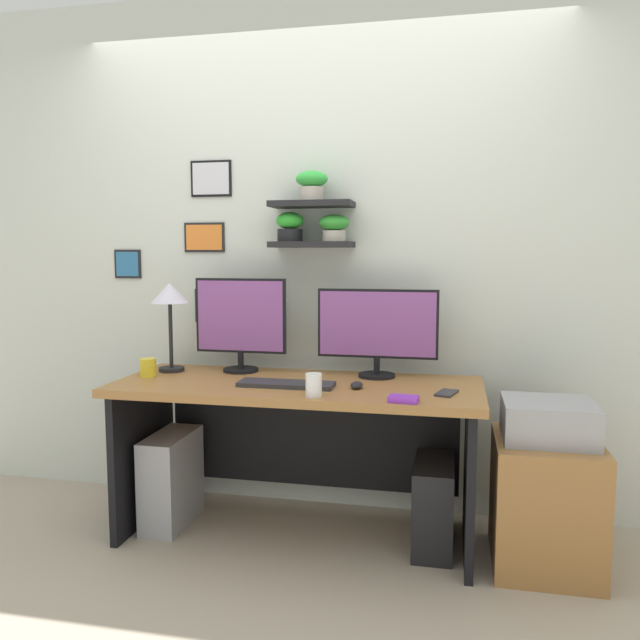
# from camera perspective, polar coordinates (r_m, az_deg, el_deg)

# --- Properties ---
(ground_plane) EXTENTS (8.00, 8.00, 0.00)m
(ground_plane) POSITION_cam_1_polar(r_m,az_deg,el_deg) (3.22, -2.04, -18.87)
(ground_plane) COLOR tan
(back_wall_assembly) EXTENTS (4.40, 0.24, 2.70)m
(back_wall_assembly) POSITION_cam_1_polar(r_m,az_deg,el_deg) (3.34, -0.36, 6.08)
(back_wall_assembly) COLOR silver
(back_wall_assembly) RESTS_ON ground
(desk) EXTENTS (1.72, 0.68, 0.75)m
(desk) POSITION_cam_1_polar(r_m,az_deg,el_deg) (3.08, -1.82, -9.24)
(desk) COLOR #9E6B38
(desk) RESTS_ON ground
(monitor_left) EXTENTS (0.48, 0.18, 0.48)m
(monitor_left) POSITION_cam_1_polar(r_m,az_deg,el_deg) (3.24, -7.19, -0.12)
(monitor_left) COLOR black
(monitor_left) RESTS_ON desk
(monitor_right) EXTENTS (0.59, 0.18, 0.43)m
(monitor_right) POSITION_cam_1_polar(r_m,az_deg,el_deg) (3.09, 5.21, -0.78)
(monitor_right) COLOR black
(monitor_right) RESTS_ON desk
(keyboard) EXTENTS (0.44, 0.14, 0.02)m
(keyboard) POSITION_cam_1_polar(r_m,az_deg,el_deg) (2.90, -3.07, -5.81)
(keyboard) COLOR #2D2D33
(keyboard) RESTS_ON desk
(computer_mouse) EXTENTS (0.06, 0.09, 0.03)m
(computer_mouse) POSITION_cam_1_polar(r_m,az_deg,el_deg) (2.85, 3.34, -5.91)
(computer_mouse) COLOR black
(computer_mouse) RESTS_ON desk
(desk_lamp) EXTENTS (0.19, 0.19, 0.46)m
(desk_lamp) POSITION_cam_1_polar(r_m,az_deg,el_deg) (3.30, -13.44, 1.74)
(desk_lamp) COLOR black
(desk_lamp) RESTS_ON desk
(cell_phone) EXTENTS (0.11, 0.15, 0.01)m
(cell_phone) POSITION_cam_1_polar(r_m,az_deg,el_deg) (2.79, 11.39, -6.50)
(cell_phone) COLOR #2D2D33
(cell_phone) RESTS_ON desk
(coffee_mug) EXTENTS (0.08, 0.08, 0.09)m
(coffee_mug) POSITION_cam_1_polar(r_m,az_deg,el_deg) (3.22, -15.30, -4.17)
(coffee_mug) COLOR yellow
(coffee_mug) RESTS_ON desk
(pen_cup) EXTENTS (0.07, 0.07, 0.10)m
(pen_cup) POSITION_cam_1_polar(r_m,az_deg,el_deg) (2.68, -0.58, -5.91)
(pen_cup) COLOR white
(pen_cup) RESTS_ON desk
(scissors_tray) EXTENTS (0.13, 0.09, 0.02)m
(scissors_tray) POSITION_cam_1_polar(r_m,az_deg,el_deg) (2.62, 7.56, -7.10)
(scissors_tray) COLOR purple
(scissors_tray) RESTS_ON desk
(drawer_cabinet) EXTENTS (0.44, 0.50, 0.56)m
(drawer_cabinet) POSITION_cam_1_polar(r_m,az_deg,el_deg) (3.01, 19.71, -15.28)
(drawer_cabinet) COLOR #9E6B38
(drawer_cabinet) RESTS_ON ground
(printer) EXTENTS (0.38, 0.34, 0.17)m
(printer) POSITION_cam_1_polar(r_m,az_deg,el_deg) (2.90, 19.97, -8.55)
(printer) COLOR #9E9EA3
(printer) RESTS_ON drawer_cabinet
(computer_tower_left) EXTENTS (0.18, 0.40, 0.46)m
(computer_tower_left) POSITION_cam_1_polar(r_m,az_deg,el_deg) (3.33, -13.30, -13.84)
(computer_tower_left) COLOR #99999E
(computer_tower_left) RESTS_ON ground
(computer_tower_right) EXTENTS (0.18, 0.40, 0.40)m
(computer_tower_right) POSITION_cam_1_polar(r_m,az_deg,el_deg) (3.07, 10.25, -16.13)
(computer_tower_right) COLOR black
(computer_tower_right) RESTS_ON ground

